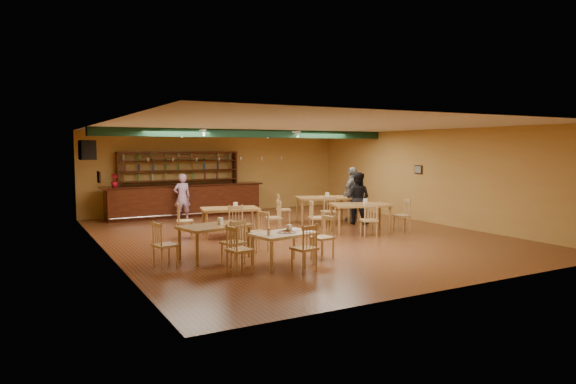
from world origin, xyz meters
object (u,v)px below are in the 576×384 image
bar_counter (185,201)px  dining_table_a (230,222)px  dining_table_b (323,210)px  dining_table_c (215,242)px  patron_right_a (358,198)px  dining_table_d (360,218)px  near_table (284,249)px  patron_bar (182,197)px

bar_counter → dining_table_a: size_ratio=3.65×
dining_table_b → dining_table_c: (-4.97, -3.41, -0.05)m
bar_counter → dining_table_a: bar_counter is taller
bar_counter → dining_table_a: 4.39m
dining_table_a → patron_right_a: (4.37, 0.06, 0.44)m
dining_table_b → patron_right_a: 1.20m
bar_counter → dining_table_d: size_ratio=3.45×
dining_table_d → dining_table_b: bearing=106.5°
dining_table_d → near_table: size_ratio=1.29×
dining_table_a → dining_table_c: dining_table_a is taller
dining_table_c → patron_bar: bearing=66.7°
near_table → patron_right_a: (4.74, 3.87, 0.49)m
dining_table_b → dining_table_d: (-0.07, -2.11, -0.01)m
bar_counter → dining_table_c: bearing=-102.1°
dining_table_d → near_table: (-3.86, -2.56, -0.07)m
dining_table_c → patron_right_a: (5.77, 2.61, 0.45)m
dining_table_d → dining_table_a: bearing=178.9°
dining_table_d → bar_counter: bearing=139.6°
dining_table_a → patron_right_a: bearing=13.6°
patron_bar → dining_table_d: bearing=129.5°
dining_table_a → patron_bar: bearing=107.0°
dining_table_b → near_table: bearing=-111.1°
patron_right_a → dining_table_c: bearing=80.3°
bar_counter → patron_bar: bearing=-113.3°
dining_table_a → dining_table_c: 2.91m
dining_table_a → patron_right_a: size_ratio=0.94×
dining_table_b → patron_bar: size_ratio=1.07×
bar_counter → near_table: size_ratio=4.46×
dining_table_b → dining_table_d: bearing=-72.9°
dining_table_a → dining_table_b: size_ratio=0.93×
dining_table_b → patron_bar: 4.70m
dining_table_b → near_table: (-3.94, -4.67, -0.08)m
dining_table_d → dining_table_c: bearing=-146.6°
bar_counter → patron_bar: 0.92m
dining_table_d → patron_right_a: patron_right_a is taller
bar_counter → dining_table_c: (-1.49, -6.94, -0.19)m
dining_table_c → patron_bar: (1.14, 6.11, 0.41)m
dining_table_b → dining_table_c: dining_table_b is taller
dining_table_c → patron_right_a: bearing=11.7°
dining_table_b → near_table: dining_table_b is taller
bar_counter → dining_table_b: bar_counter is taller
bar_counter → dining_table_d: (3.40, -5.63, -0.16)m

